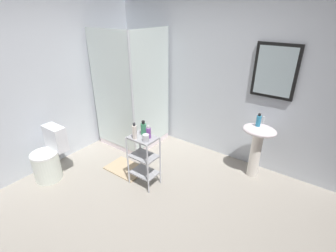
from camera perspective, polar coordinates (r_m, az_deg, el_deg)
The scene contains 14 objects.
ground_plane at distance 3.26m, azimuth -6.73°, elevation -18.70°, with size 4.20×4.20×0.02m, color gray.
wall_back at distance 3.99m, azimuth 10.82°, elevation 10.68°, with size 4.20×0.14×2.50m.
wall_left at distance 4.00m, azimuth -27.96°, elevation 8.10°, with size 0.10×4.20×2.50m, color silver.
shower_stall at distance 4.40m, azimuth -7.95°, elevation 1.37°, with size 0.92×0.92×2.00m.
pedestal_sink at distance 3.67m, azimuth 20.06°, elevation -3.27°, with size 0.46×0.37×0.81m.
sink_faucet at distance 3.66m, azimuth 21.28°, elevation 1.34°, with size 0.03×0.03×0.10m, color silver.
toilet at distance 3.94m, azimuth -25.91°, elevation -6.76°, with size 0.37×0.49×0.76m.
storage_cart at distance 3.38m, azimuth -5.64°, elevation -7.15°, with size 0.38×0.28×0.74m.
hand_soap_bottle at distance 3.53m, azimuth 20.28°, elevation 1.19°, with size 0.06×0.06×0.18m.
lotion_bottle_white at distance 3.15m, azimuth -7.76°, elevation -1.35°, with size 0.06×0.06×0.22m.
conditioner_bottle_purple at distance 3.17m, azimuth -4.53°, elevation -1.55°, with size 0.06×0.06×0.17m.
body_wash_bottle_green at distance 3.26m, azimuth -5.70°, elevation -0.61°, with size 0.07×0.07×0.20m.
rinse_cup at distance 3.10m, azimuth -5.16°, elevation -2.76°, with size 0.08×0.08×0.09m, color silver.
bath_mat at distance 3.93m, azimuth -9.78°, elevation -9.70°, with size 0.60×0.40×0.02m, color tan.
Camera 1 is at (1.65, -1.65, 2.27)m, focal length 26.27 mm.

